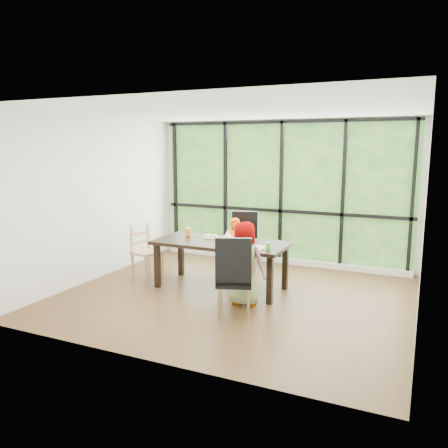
{
  "coord_description": "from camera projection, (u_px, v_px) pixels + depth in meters",
  "views": [
    {
      "loc": [
        2.49,
        -5.87,
        2.2
      ],
      "look_at": [
        -0.25,
        0.16,
        1.05
      ],
      "focal_mm": 35.72,
      "sensor_mm": 36.0,
      "label": 1
    }
  ],
  "objects": [
    {
      "name": "ground",
      "position": [
        235.0,
        296.0,
        6.66
      ],
      "size": [
        5.0,
        5.0,
        0.0
      ],
      "primitive_type": "plane",
      "color": "black",
      "rests_on": "ground"
    },
    {
      "name": "back_wall",
      "position": [
        282.0,
        192.0,
        8.45
      ],
      "size": [
        5.0,
        0.0,
        5.0
      ],
      "primitive_type": "plane",
      "rotation": [
        1.57,
        0.0,
        0.0
      ],
      "color": "silver",
      "rests_on": "ground"
    },
    {
      "name": "foliage_backdrop",
      "position": [
        281.0,
        192.0,
        8.43
      ],
      "size": [
        4.8,
        0.02,
        2.65
      ],
      "primitive_type": "cube",
      "color": "#22531D",
      "rests_on": "back_wall"
    },
    {
      "name": "window_mullions",
      "position": [
        281.0,
        192.0,
        8.39
      ],
      "size": [
        4.8,
        0.06,
        2.65
      ],
      "primitive_type": null,
      "color": "black",
      "rests_on": "back_wall"
    },
    {
      "name": "window_sill",
      "position": [
        279.0,
        260.0,
        8.58
      ],
      "size": [
        4.8,
        0.12,
        0.1
      ],
      "primitive_type": "cube",
      "color": "silver",
      "rests_on": "ground"
    },
    {
      "name": "dining_table",
      "position": [
        221.0,
        265.0,
        6.97
      ],
      "size": [
        2.08,
        0.97,
        0.75
      ],
      "primitive_type": "cube",
      "rotation": [
        0.0,
        0.0,
        -0.01
      ],
      "color": "black",
      "rests_on": "ground"
    },
    {
      "name": "chair_window_leather",
      "position": [
        244.0,
        244.0,
        7.74
      ],
      "size": [
        0.57,
        0.57,
        1.08
      ],
      "primitive_type": "cube",
      "rotation": [
        0.0,
        0.0,
        0.27
      ],
      "color": "black",
      "rests_on": "ground"
    },
    {
      "name": "chair_interior_leather",
      "position": [
        234.0,
        275.0,
        5.84
      ],
      "size": [
        0.59,
        0.59,
        1.08
      ],
      "primitive_type": "cube",
      "rotation": [
        0.0,
        0.0,
        3.49
      ],
      "color": "black",
      "rests_on": "ground"
    },
    {
      "name": "chair_end_beech",
      "position": [
        147.0,
        252.0,
        7.49
      ],
      "size": [
        0.5,
        0.51,
        0.9
      ],
      "primitive_type": "cube",
      "rotation": [
        0.0,
        0.0,
        1.3
      ],
      "color": "tan",
      "rests_on": "ground"
    },
    {
      "name": "child_toddler",
      "position": [
        235.0,
        249.0,
        7.45
      ],
      "size": [
        0.4,
        0.28,
        1.04
      ],
      "primitive_type": "imported",
      "rotation": [
        0.0,
        0.0,
        0.08
      ],
      "color": "#FD5A07",
      "rests_on": "ground"
    },
    {
      "name": "child_older",
      "position": [
        245.0,
        263.0,
        6.21
      ],
      "size": [
        0.58,
        0.38,
        1.19
      ],
      "primitive_type": "imported",
      "rotation": [
        0.0,
        0.0,
        3.14
      ],
      "color": "gray",
      "rests_on": "ground"
    },
    {
      "name": "placemat",
      "position": [
        248.0,
        247.0,
        6.52
      ],
      "size": [
        0.51,
        0.37,
        0.01
      ],
      "primitive_type": "cube",
      "color": "tan",
      "rests_on": "dining_table"
    },
    {
      "name": "plate_far",
      "position": [
        211.0,
        237.0,
        7.21
      ],
      "size": [
        0.25,
        0.25,
        0.02
      ],
      "primitive_type": "cylinder",
      "color": "white",
      "rests_on": "dining_table"
    },
    {
      "name": "plate_near",
      "position": [
        251.0,
        248.0,
        6.46
      ],
      "size": [
        0.24,
        0.24,
        0.01
      ],
      "primitive_type": "cylinder",
      "color": "white",
      "rests_on": "dining_table"
    },
    {
      "name": "orange_cup",
      "position": [
        188.0,
        232.0,
        7.33
      ],
      "size": [
        0.08,
        0.08,
        0.13
      ],
      "primitive_type": "cylinder",
      "color": "orange",
      "rests_on": "dining_table"
    },
    {
      "name": "green_cup",
      "position": [
        268.0,
        246.0,
        6.34
      ],
      "size": [
        0.07,
        0.07,
        0.11
      ],
      "primitive_type": "cylinder",
      "color": "green",
      "rests_on": "dining_table"
    },
    {
      "name": "tissue_box",
      "position": [
        228.0,
        240.0,
        6.71
      ],
      "size": [
        0.14,
        0.14,
        0.12
      ],
      "primitive_type": "cube",
      "color": "tan",
      "rests_on": "dining_table"
    },
    {
      "name": "crepe_rolls_far",
      "position": [
        211.0,
        236.0,
        7.2
      ],
      "size": [
        0.2,
        0.12,
        0.04
      ],
      "primitive_type": null,
      "color": "tan",
      "rests_on": "plate_far"
    },
    {
      "name": "crepe_rolls_near",
      "position": [
        251.0,
        246.0,
        6.45
      ],
      "size": [
        0.1,
        0.12,
        0.04
      ],
      "primitive_type": null,
      "color": "tan",
      "rests_on": "plate_near"
    },
    {
      "name": "straw_white",
      "position": [
        188.0,
        226.0,
        7.32
      ],
      "size": [
        0.01,
        0.04,
        0.2
      ],
      "primitive_type": "cylinder",
      "rotation": [
        0.14,
        0.0,
        0.0
      ],
      "color": "white",
      "rests_on": "orange_cup"
    },
    {
      "name": "straw_pink",
      "position": [
        268.0,
        240.0,
        6.32
      ],
      "size": [
        0.01,
        0.04,
        0.2
      ],
      "primitive_type": "cylinder",
      "rotation": [
        0.14,
        0.0,
        0.0
      ],
      "color": "pink",
      "rests_on": "green_cup"
    },
    {
      "name": "tissue",
      "position": [
        228.0,
        233.0,
        6.69
      ],
      "size": [
        0.12,
        0.12,
        0.11
      ],
      "primitive_type": "cone",
      "color": "white",
      "rests_on": "tissue_box"
    }
  ]
}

